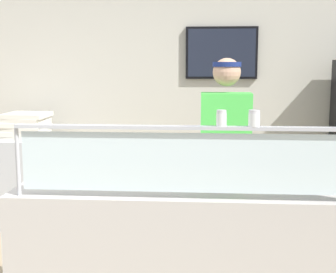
% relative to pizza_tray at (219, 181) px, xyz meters
% --- Properties ---
extents(shop_rear_unit, '(6.58, 0.13, 2.70)m').
position_rel_pizza_tray_xyz_m(shop_rear_unit, '(-0.19, 2.30, 0.39)').
color(shop_rear_unit, beige).
rests_on(shop_rear_unit, ground).
extents(serving_counter, '(2.18, 0.71, 0.95)m').
position_rel_pizza_tray_xyz_m(serving_counter, '(-0.19, -0.08, -0.49)').
color(serving_counter, '#BCB7B2').
rests_on(serving_counter, ground).
extents(sneeze_guard, '(2.00, 0.06, 0.42)m').
position_rel_pizza_tray_xyz_m(sneeze_guard, '(-0.19, -0.38, 0.25)').
color(sneeze_guard, '#B2B5BC').
rests_on(sneeze_guard, serving_counter).
extents(pizza_tray, '(0.42, 0.42, 0.04)m').
position_rel_pizza_tray_xyz_m(pizza_tray, '(0.00, 0.00, 0.00)').
color(pizza_tray, '#9EA0A8').
rests_on(pizza_tray, serving_counter).
extents(pizza_server, '(0.15, 0.29, 0.01)m').
position_rel_pizza_tray_xyz_m(pizza_server, '(0.00, -0.02, 0.02)').
color(pizza_server, '#ADAFB7').
rests_on(pizza_server, pizza_tray).
extents(parmesan_shaker, '(0.06, 0.06, 0.09)m').
position_rel_pizza_tray_xyz_m(parmesan_shaker, '(-0.01, -0.38, 0.45)').
color(parmesan_shaker, white).
rests_on(parmesan_shaker, sneeze_guard).
extents(pepper_flake_shaker, '(0.06, 0.06, 0.09)m').
position_rel_pizza_tray_xyz_m(pepper_flake_shaker, '(0.17, -0.38, 0.45)').
color(pepper_flake_shaker, white).
rests_on(pepper_flake_shaker, sneeze_guard).
extents(worker_figure, '(0.41, 0.50, 1.76)m').
position_rel_pizza_tray_xyz_m(worker_figure, '(0.07, 0.59, 0.04)').
color(worker_figure, '#23232D').
rests_on(worker_figure, ground).
extents(prep_shelf, '(0.70, 0.55, 0.94)m').
position_rel_pizza_tray_xyz_m(prep_shelf, '(-1.96, 1.81, -0.50)').
color(prep_shelf, '#B7BABF').
rests_on(prep_shelf, ground).
extents(pizza_box_stack, '(0.47, 0.45, 0.27)m').
position_rel_pizza_tray_xyz_m(pizza_box_stack, '(-1.97, 1.81, 0.11)').
color(pizza_box_stack, silver).
rests_on(pizza_box_stack, prep_shelf).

